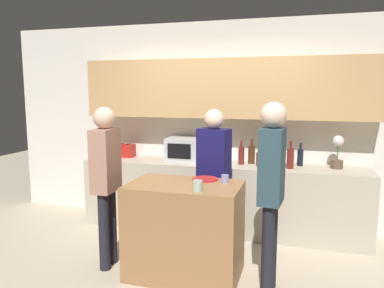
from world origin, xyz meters
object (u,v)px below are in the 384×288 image
at_px(plate_on_island, 205,179).
at_px(person_center, 106,174).
at_px(microwave, 187,149).
at_px(bottle_1, 251,154).
at_px(cup_1, 198,186).
at_px(potted_plant, 338,152).
at_px(bottle_2, 260,159).
at_px(bottle_3, 271,157).
at_px(person_right, 214,169).
at_px(bottle_6, 300,157).
at_px(cup_0, 225,179).
at_px(bottle_0, 241,155).
at_px(bottle_4, 281,159).
at_px(person_left, 271,181).
at_px(toaster, 125,150).
at_px(bottle_5, 290,158).

height_order(plate_on_island, person_center, person_center).
xyz_separation_m(microwave, bottle_1, (0.85, 0.02, -0.03)).
height_order(bottle_1, cup_1, bottle_1).
relative_size(plate_on_island, person_center, 0.16).
distance_m(potted_plant, bottle_2, 0.91).
bearing_deg(bottle_3, person_right, -131.76).
height_order(bottle_6, cup_0, bottle_6).
relative_size(bottle_6, person_center, 0.17).
bearing_deg(bottle_2, bottle_0, 176.44).
distance_m(bottle_0, person_center, 1.76).
bearing_deg(bottle_0, bottle_3, -11.71).
xyz_separation_m(bottle_4, person_left, (-0.01, -1.41, 0.05)).
height_order(toaster, bottle_2, bottle_2).
bearing_deg(microwave, cup_0, -57.97).
xyz_separation_m(bottle_5, cup_1, (-0.74, -1.42, -0.04)).
bearing_deg(bottle_2, microwave, 175.20).
distance_m(microwave, toaster, 0.91).
height_order(cup_1, person_center, person_center).
height_order(bottle_0, person_right, person_right).
bearing_deg(bottle_6, microwave, -178.34).
xyz_separation_m(bottle_0, bottle_1, (0.12, 0.09, 0.00)).
xyz_separation_m(cup_1, person_right, (-0.04, 0.81, -0.02)).
xyz_separation_m(cup_0, person_right, (-0.21, 0.43, -0.01)).
relative_size(microwave, cup_1, 5.36).
height_order(bottle_6, person_left, person_left).
xyz_separation_m(bottle_4, cup_0, (-0.47, -1.18, -0.01)).
xyz_separation_m(bottle_2, bottle_6, (0.48, 0.12, 0.02)).
bearing_deg(microwave, bottle_6, 1.66).
relative_size(bottle_6, person_right, 0.18).
distance_m(microwave, bottle_3, 1.11).
bearing_deg(person_left, bottle_5, -0.68).
bearing_deg(bottle_6, bottle_2, -165.74).
height_order(bottle_3, plate_on_island, bottle_3).
xyz_separation_m(bottle_1, person_center, (-1.27, -1.42, -0.02)).
relative_size(plate_on_island, person_right, 0.16).
bearing_deg(bottle_3, plate_on_island, -119.15).
distance_m(bottle_4, cup_0, 1.27).
distance_m(bottle_5, plate_on_island, 1.27).
distance_m(toaster, bottle_3, 2.01).
distance_m(bottle_0, plate_on_island, 1.10).
bearing_deg(cup_1, bottle_6, 62.08).
xyz_separation_m(bottle_6, cup_0, (-0.69, -1.24, -0.03)).
xyz_separation_m(microwave, bottle_0, (0.73, -0.07, -0.03)).
bearing_deg(person_center, bottle_5, 122.78).
bearing_deg(bottle_1, bottle_6, 1.64).
bearing_deg(person_left, plate_on_island, 71.85).
xyz_separation_m(cup_1, person_center, (-1.00, 0.18, 0.01)).
height_order(bottle_1, bottle_6, bottle_1).
xyz_separation_m(plate_on_island, cup_1, (0.04, -0.43, 0.04)).
xyz_separation_m(potted_plant, bottle_2, (-0.90, -0.08, -0.11)).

